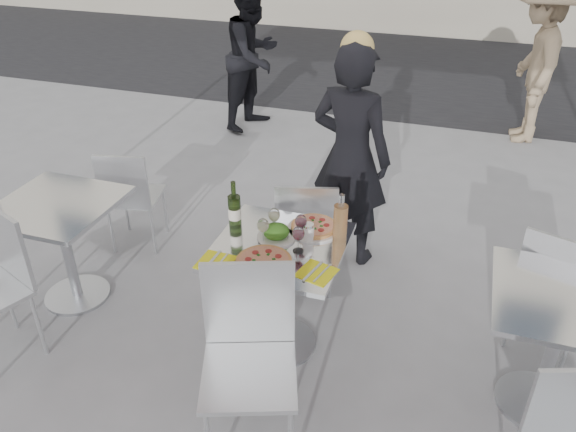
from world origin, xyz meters
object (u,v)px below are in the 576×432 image
(pedestrian_b, at_px, (535,62))
(wineglass_white_b, at_px, (274,216))
(napkin_right, at_px, (317,272))
(salad_plate, at_px, (276,233))
(main_table, at_px, (280,275))
(chair_near, at_px, (249,345))
(napkin_left, at_px, (215,262))
(wineglass_red_b, at_px, (301,222))
(pedestrian_a, at_px, (253,56))
(pizza_far, at_px, (314,227))
(wine_bottle, at_px, (235,210))
(sugar_shaker, at_px, (308,232))
(side_table_right, at_px, (559,330))
(wineglass_white_a, at_px, (263,226))
(side_chair_lfar, at_px, (130,192))
(pizza_near, at_px, (264,261))
(side_chair_rfar, at_px, (555,283))
(chair_far, at_px, (306,228))
(carafe, at_px, (340,222))
(side_table_left, at_px, (62,231))
(wineglass_red_a, at_px, (298,234))
(woman_diner, at_px, (350,157))

(pedestrian_b, distance_m, wineglass_white_b, 4.14)
(napkin_right, bearing_deg, salad_plate, 155.85)
(wineglass_white_b, bearing_deg, main_table, -57.93)
(chair_near, xyz_separation_m, salad_plate, (-0.10, 0.69, 0.20))
(wineglass_white_b, relative_size, napkin_left, 0.79)
(wineglass_white_b, bearing_deg, wineglass_red_b, -7.24)
(pedestrian_a, xyz_separation_m, pizza_far, (1.61, -3.17, -0.05))
(wine_bottle, relative_size, sugar_shaker, 2.76)
(side_table_right, height_order, pizza_far, pizza_far)
(pizza_far, bearing_deg, wineglass_white_a, -135.87)
(side_chair_lfar, distance_m, pizza_near, 1.66)
(wineglass_white_a, xyz_separation_m, wineglass_white_b, (0.02, 0.13, 0.00))
(salad_plate, xyz_separation_m, napkin_right, (0.31, -0.25, -0.03))
(side_chair_rfar, xyz_separation_m, wineglass_red_b, (-1.42, -0.35, 0.34))
(wineglass_red_b, height_order, napkin_left, wineglass_red_b)
(chair_far, relative_size, side_chair_lfar, 1.05)
(main_table, relative_size, carafe, 2.59)
(main_table, relative_size, wineglass_white_b, 4.76)
(side_chair_rfar, relative_size, sugar_shaker, 8.20)
(chair_near, xyz_separation_m, pedestrian_a, (-1.54, 4.02, 0.24))
(main_table, bearing_deg, pizza_near, -96.33)
(pedestrian_a, bearing_deg, side_chair_lfar, -163.52)
(pizza_far, height_order, wineglass_white_b, wineglass_white_b)
(side_table_left, xyz_separation_m, pedestrian_b, (2.99, 3.95, 0.32))
(side_chair_lfar, bearing_deg, wineglass_red_a, 143.20)
(napkin_right, bearing_deg, chair_far, 124.91)
(pizza_far, relative_size, sugar_shaker, 2.86)
(pizza_far, bearing_deg, chair_far, 113.04)
(side_chair_rfar, bearing_deg, pedestrian_a, -26.33)
(chair_near, height_order, sugar_shaker, chair_near)
(side_chair_rfar, bearing_deg, wineglass_red_b, 32.00)
(wineglass_white_a, bearing_deg, napkin_right, -26.33)
(pizza_near, bearing_deg, woman_diner, 82.52)
(pedestrian_a, bearing_deg, wineglass_white_a, -142.59)
(side_chair_rfar, distance_m, wineglass_red_b, 1.50)
(side_chair_lfar, height_order, wineglass_red_a, wineglass_red_a)
(pedestrian_a, height_order, pizza_far, pedestrian_a)
(side_table_right, relative_size, chair_far, 0.85)
(napkin_left, bearing_deg, woman_diner, 75.91)
(side_chair_rfar, distance_m, woman_diner, 1.55)
(side_table_left, xyz_separation_m, napkin_left, (1.23, -0.27, 0.21))
(chair_near, distance_m, pizza_near, 0.48)
(wineglass_red_a, bearing_deg, wine_bottle, 163.22)
(main_table, xyz_separation_m, napkin_right, (0.27, -0.19, 0.21))
(pizza_far, distance_m, napkin_right, 0.42)
(sugar_shaker, xyz_separation_m, napkin_left, (-0.41, -0.36, -0.05))
(sugar_shaker, bearing_deg, pizza_near, -119.62)
(pedestrian_a, relative_size, wineglass_red_a, 10.40)
(side_chair_lfar, distance_m, pedestrian_b, 4.40)
(chair_far, xyz_separation_m, napkin_right, (0.28, -0.76, 0.23))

